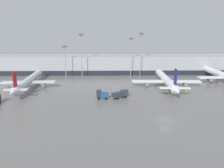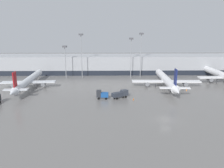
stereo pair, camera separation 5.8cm
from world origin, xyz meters
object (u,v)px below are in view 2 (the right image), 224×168
at_px(apron_light_mast_1, 65,52).
at_px(apron_light_mast_2, 81,44).
at_px(service_truck_2, 120,94).
at_px(service_truck_0, 102,94).
at_px(apron_light_mast_6, 141,43).
at_px(traffic_cone_0, 133,99).
at_px(parked_jet_0, 28,81).
at_px(apron_light_mast_3, 131,46).
at_px(traffic_cone_1, 187,90).
at_px(parked_jet_1, 166,80).

bearing_deg(apron_light_mast_1, apron_light_mast_2, 2.46).
distance_m(service_truck_2, apron_light_mast_2, 37.45).
height_order(service_truck_0, apron_light_mast_6, apron_light_mast_6).
relative_size(traffic_cone_0, apron_light_mast_2, 0.03).
relative_size(parked_jet_0, traffic_cone_0, 61.98).
bearing_deg(traffic_cone_0, apron_light_mast_2, 121.52).
bearing_deg(apron_light_mast_3, service_truck_0, -110.68).
xyz_separation_m(traffic_cone_0, apron_light_mast_2, (-20.15, 32.86, 15.40)).
bearing_deg(apron_light_mast_3, traffic_cone_1, -52.91).
bearing_deg(apron_light_mast_1, service_truck_0, -60.90).
distance_m(parked_jet_1, apron_light_mast_1, 46.22).
relative_size(parked_jet_0, traffic_cone_1, 49.40).
relative_size(apron_light_mast_3, apron_light_mast_6, 0.89).
height_order(service_truck_2, apron_light_mast_2, apron_light_mast_2).
xyz_separation_m(traffic_cone_0, apron_light_mast_1, (-27.55, 32.54, 11.73)).
bearing_deg(service_truck_2, apron_light_mast_3, 47.16).
bearing_deg(parked_jet_0, apron_light_mast_2, -50.48).
bearing_deg(traffic_cone_0, traffic_cone_1, 26.99).
bearing_deg(parked_jet_0, apron_light_mast_1, -36.85).
height_order(parked_jet_0, apron_light_mast_2, apron_light_mast_2).
relative_size(service_truck_2, apron_light_mast_1, 0.38).
relative_size(service_truck_2, apron_light_mast_2, 0.28).
relative_size(traffic_cone_1, apron_light_mast_3, 0.04).
height_order(parked_jet_0, apron_light_mast_1, apron_light_mast_1).
xyz_separation_m(service_truck_2, apron_light_mast_1, (-23.45, 30.36, 10.60)).
distance_m(parked_jet_1, service_truck_2, 23.15).
bearing_deg(parked_jet_0, traffic_cone_1, -97.94).
height_order(traffic_cone_1, apron_light_mast_2, apron_light_mast_2).
bearing_deg(apron_light_mast_6, apron_light_mast_3, -172.77).
xyz_separation_m(parked_jet_1, apron_light_mast_3, (-11.98, 19.03, 11.63)).
relative_size(traffic_cone_0, apron_light_mast_1, 0.04).
bearing_deg(parked_jet_1, service_truck_2, 128.68).
height_order(service_truck_0, apron_light_mast_1, apron_light_mast_1).
xyz_separation_m(apron_light_mast_2, apron_light_mast_3, (22.71, 2.01, -1.27)).
height_order(parked_jet_0, traffic_cone_1, parked_jet_0).
height_order(parked_jet_1, service_truck_0, parked_jet_1).
relative_size(parked_jet_1, apron_light_mast_1, 2.52).
height_order(traffic_cone_0, apron_light_mast_2, apron_light_mast_2).
relative_size(parked_jet_0, apron_light_mast_3, 2.10).
xyz_separation_m(apron_light_mast_3, apron_light_mast_6, (4.68, 0.59, 1.49)).
height_order(service_truck_0, service_truck_2, service_truck_0).
relative_size(parked_jet_0, apron_light_mast_2, 1.90).
xyz_separation_m(service_truck_0, apron_light_mast_6, (17.38, 34.22, 14.37)).
relative_size(service_truck_2, traffic_cone_1, 7.37).
relative_size(apron_light_mast_1, apron_light_mast_2, 0.74).
relative_size(parked_jet_1, traffic_cone_0, 60.64).
bearing_deg(service_truck_0, apron_light_mast_6, -113.75).
height_order(service_truck_0, apron_light_mast_2, apron_light_mast_2).
xyz_separation_m(parked_jet_0, apron_light_mast_6, (46.06, 19.78, 13.17)).
distance_m(traffic_cone_1, apron_light_mast_3, 33.47).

